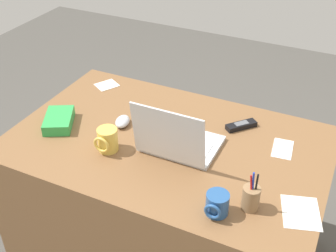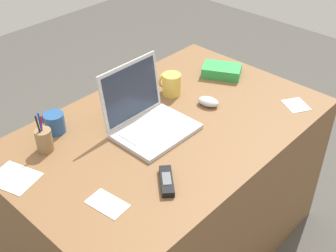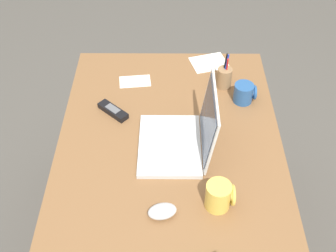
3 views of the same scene
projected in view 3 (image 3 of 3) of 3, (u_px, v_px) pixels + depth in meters
name	position (u px, v px, depth m)	size (l,w,h in m)	color
desk	(170.00, 216.00, 1.90)	(1.39, 0.88, 0.75)	brown
laptop	(184.00, 137.00, 1.65)	(0.32, 0.28, 0.27)	silver
computer_mouse	(164.00, 211.00, 1.45)	(0.06, 0.10, 0.04)	silver
coffee_mug_white	(221.00, 196.00, 1.46)	(0.09, 0.10, 0.10)	#E0BC4C
coffee_mug_tall	(245.00, 93.00, 1.85)	(0.08, 0.10, 0.09)	#26518C
cordless_phone	(114.00, 111.00, 1.82)	(0.13, 0.14, 0.03)	black
pen_holder	(225.00, 77.00, 1.92)	(0.06, 0.06, 0.17)	olive
paper_note_near_laptop	(210.00, 63.00, 2.08)	(0.13, 0.17, 0.00)	white
paper_note_left	(136.00, 81.00, 1.97)	(0.08, 0.14, 0.00)	white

